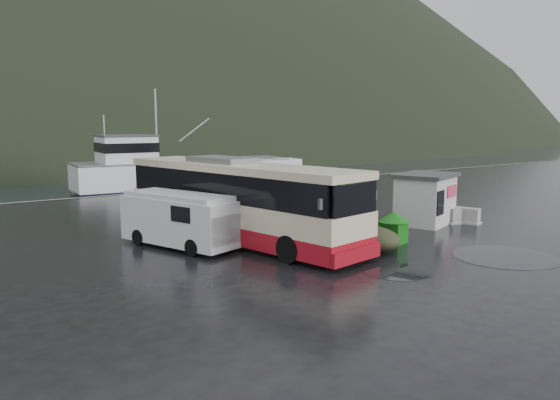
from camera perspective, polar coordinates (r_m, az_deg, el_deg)
ground at (r=23.52m, az=3.86°, el=-4.45°), size 160.00×160.00×0.00m
quay_edge at (r=40.81m, az=-14.07°, el=0.72°), size 160.00×0.60×1.50m
coach_bus at (r=23.92m, az=-4.33°, el=-4.24°), size 5.38×13.16×3.62m
white_van at (r=23.07m, az=-10.45°, el=-4.83°), size 3.47×5.72×2.26m
waste_bin_left at (r=23.87m, az=11.73°, el=-4.42°), size 1.19×1.19×1.36m
waste_bin_right at (r=25.23m, az=5.73°, el=-3.60°), size 1.04×1.04×1.42m
dome_tent at (r=22.35m, az=9.58°, el=-5.22°), size 1.91×2.60×0.99m
ticket_kiosk at (r=28.66m, az=14.85°, el=-2.42°), size 3.92×3.43×2.56m
jersey_barrier_a at (r=29.45m, az=18.67°, el=-2.29°), size 1.22×1.76×0.80m
jersey_barrier_b at (r=29.54m, az=17.24°, el=-2.20°), size 1.26×1.74×0.79m
fishing_trawler at (r=49.95m, az=-9.78°, el=2.18°), size 23.22×6.88×9.15m
puddles at (r=24.63m, az=11.88°, el=-4.02°), size 8.09×14.78×0.01m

